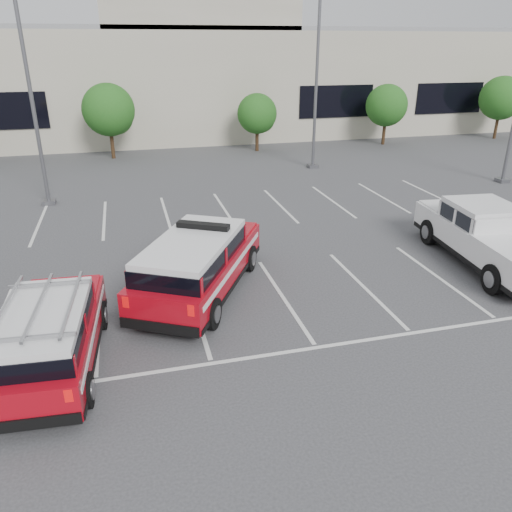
# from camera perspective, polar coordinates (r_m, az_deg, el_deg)

# --- Properties ---
(ground) EXTENTS (120.00, 120.00, 0.00)m
(ground) POSITION_cam_1_polar(r_m,az_deg,el_deg) (15.29, 3.07, -4.71)
(ground) COLOR #38383A
(ground) RESTS_ON ground
(stall_markings) EXTENTS (23.00, 15.00, 0.01)m
(stall_markings) POSITION_cam_1_polar(r_m,az_deg,el_deg) (19.22, -0.97, 1.37)
(stall_markings) COLOR silver
(stall_markings) RESTS_ON ground
(convention_building) EXTENTS (60.00, 16.99, 13.20)m
(convention_building) POSITION_cam_1_polar(r_m,az_deg,el_deg) (45.00, -9.64, 19.75)
(convention_building) COLOR #C0B6A2
(convention_building) RESTS_ON ground
(tree_mid_left) EXTENTS (3.37, 3.37, 4.85)m
(tree_mid_left) POSITION_cam_1_polar(r_m,az_deg,el_deg) (35.14, -16.34, 15.55)
(tree_mid_left) COLOR #3F2B19
(tree_mid_left) RESTS_ON ground
(tree_mid_right) EXTENTS (2.77, 2.77, 3.99)m
(tree_mid_right) POSITION_cam_1_polar(r_m,az_deg,el_deg) (36.41, 0.24, 15.82)
(tree_mid_right) COLOR #3F2B19
(tree_mid_right) RESTS_ON ground
(tree_right) EXTENTS (3.07, 3.07, 4.42)m
(tree_right) POSITION_cam_1_polar(r_m,az_deg,el_deg) (40.12, 14.77, 16.16)
(tree_right) COLOR #3F2B19
(tree_right) RESTS_ON ground
(tree_far_right) EXTENTS (3.37, 3.37, 4.85)m
(tree_far_right) POSITION_cam_1_polar(r_m,az_deg,el_deg) (45.75, 26.28, 15.74)
(tree_far_right) COLOR #3F2B19
(tree_far_right) RESTS_ON ground
(light_pole_left) EXTENTS (0.90, 0.60, 10.24)m
(light_pole_left) POSITION_cam_1_polar(r_m,az_deg,el_deg) (25.21, -24.38, 16.77)
(light_pole_left) COLOR #59595E
(light_pole_left) RESTS_ON ground
(light_pole_mid) EXTENTS (0.90, 0.60, 10.24)m
(light_pole_mid) POSITION_cam_1_polar(r_m,az_deg,el_deg) (31.02, 6.93, 19.37)
(light_pole_mid) COLOR #59595E
(light_pole_mid) RESTS_ON ground
(fire_chief_suv) EXTENTS (4.87, 6.37, 2.13)m
(fire_chief_suv) POSITION_cam_1_polar(r_m,az_deg,el_deg) (15.19, -6.53, -1.35)
(fire_chief_suv) COLOR #A00713
(fire_chief_suv) RESTS_ON ground
(white_pickup) EXTENTS (2.93, 6.79, 2.02)m
(white_pickup) POSITION_cam_1_polar(r_m,az_deg,el_deg) (19.04, 24.87, 1.50)
(white_pickup) COLOR silver
(white_pickup) RESTS_ON ground
(ladder_suv) EXTENTS (2.33, 5.15, 1.98)m
(ladder_suv) POSITION_cam_1_polar(r_m,az_deg,el_deg) (12.64, -22.43, -8.92)
(ladder_suv) COLOR #A00713
(ladder_suv) RESTS_ON ground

